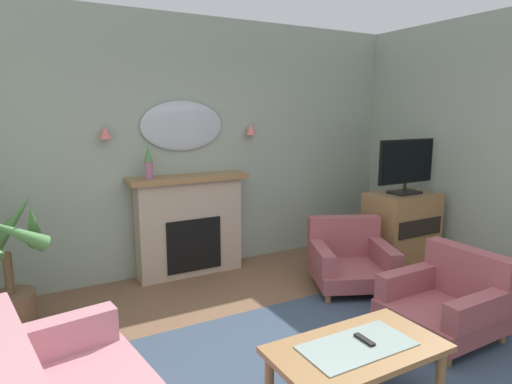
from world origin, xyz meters
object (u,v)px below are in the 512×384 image
fireplace (190,226)px  tv_remote (364,340)px  armchair_in_corner (449,299)px  tv_flatscreen (406,165)px  wall_sconce_left (105,132)px  wall_mirror (182,126)px  tv_cabinet (401,230)px  mantel_vase_centre (148,162)px  armchair_near_fireplace (349,258)px  potted_plant_tall_palm (8,268)px  wall_sconce_right (251,129)px  coffee_table (357,354)px

fireplace → tv_remote: 2.73m
tv_remote → fireplace: bearing=93.2°
armchair_in_corner → tv_flatscreen: tv_flatscreen is taller
wall_sconce_left → tv_flatscreen: bearing=-18.8°
wall_mirror → tv_cabinet: wall_mirror is taller
tv_cabinet → fireplace: bearing=157.5°
mantel_vase_centre → wall_mirror: 0.60m
fireplace → armchair_in_corner: 2.78m
tv_remote → tv_cabinet: size_ratio=0.18×
armchair_near_fireplace → tv_cabinet: bearing=10.7°
armchair_in_corner → potted_plant_tall_palm: bearing=150.4°
wall_sconce_right → coffee_table: size_ratio=0.13×
fireplace → potted_plant_tall_palm: bearing=-163.9°
mantel_vase_centre → tv_remote: mantel_vase_centre is taller
coffee_table → tv_remote: tv_remote is taller
mantel_vase_centre → tv_cabinet: mantel_vase_centre is taller
wall_mirror → tv_flatscreen: 2.66m
tv_flatscreen → wall_sconce_left: bearing=161.2°
wall_sconce_right → tv_flatscreen: 1.90m
armchair_near_fireplace → tv_flatscreen: size_ratio=1.28×
wall_sconce_right → tv_remote: (-0.70, -2.82, -1.21)m
mantel_vase_centre → wall_sconce_left: size_ratio=2.47×
coffee_table → armchair_near_fireplace: armchair_near_fireplace is taller
wall_sconce_right → coffee_table: bearing=-105.3°
tv_cabinet → wall_sconce_left: bearing=161.6°
wall_sconce_left → armchair_near_fireplace: (2.24, -1.25, -1.35)m
wall_sconce_left → tv_remote: size_ratio=0.88×
tv_remote → armchair_near_fireplace: bearing=51.6°
coffee_table → tv_remote: 0.10m
wall_mirror → armchair_in_corner: bearing=-60.3°
wall_sconce_right → tv_flatscreen: wall_sconce_right is taller
wall_sconce_left → coffee_table: 3.24m
coffee_table → armchair_near_fireplace: bearing=50.3°
armchair_near_fireplace → tv_cabinet: (0.97, 0.18, 0.15)m
fireplace → wall_sconce_right: size_ratio=9.71×
mantel_vase_centre → potted_plant_tall_palm: 1.65m
wall_sconce_right → tv_cabinet: 2.21m
mantel_vase_centre → wall_sconce_right: wall_sconce_right is taller
fireplace → potted_plant_tall_palm: (-1.82, -0.53, -0.00)m
wall_sconce_right → potted_plant_tall_palm: 2.95m
potted_plant_tall_palm → tv_flatscreen: bearing=-6.5°
mantel_vase_centre → tv_remote: bearing=-77.5°
armchair_near_fireplace → tv_cabinet: 1.00m
coffee_table → fireplace: bearing=91.6°
tv_remote → armchair_in_corner: (1.28, 0.35, -0.15)m
potted_plant_tall_palm → coffee_table: bearing=-49.5°
wall_mirror → tv_remote: wall_mirror is taller
armchair_in_corner → potted_plant_tall_palm: 3.75m
tv_remote → coffee_table: bearing=-166.7°
armchair_near_fireplace → wall_mirror: bearing=136.8°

